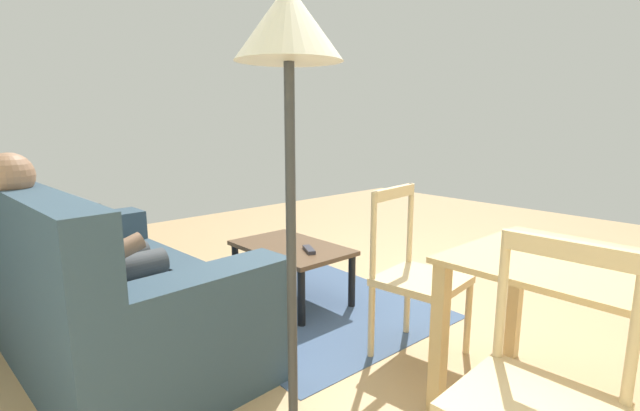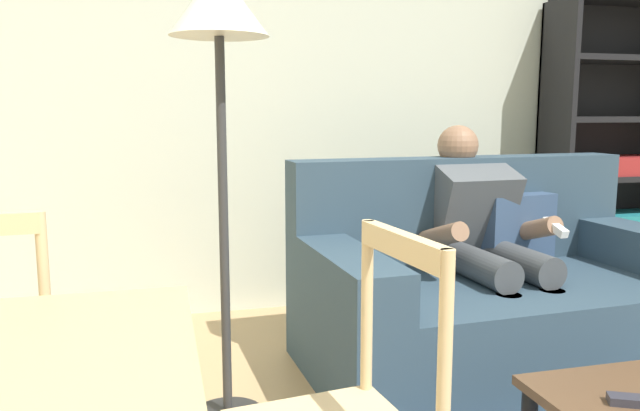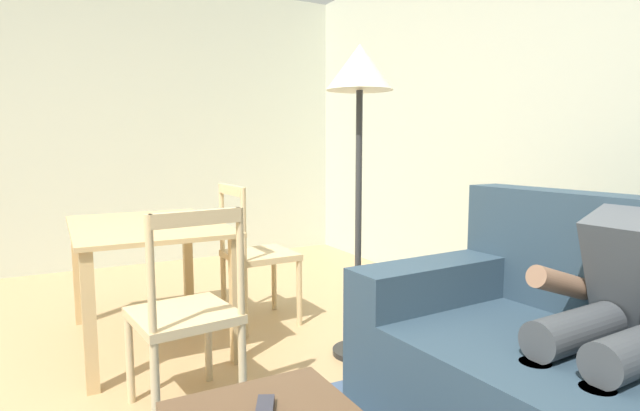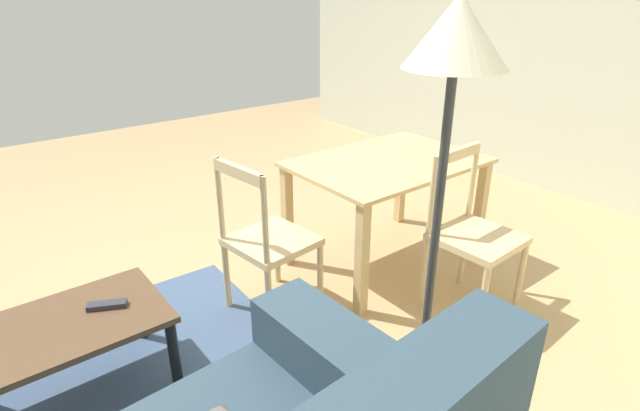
# 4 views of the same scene
# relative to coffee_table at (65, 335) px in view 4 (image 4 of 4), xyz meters

# --- Properties ---
(ground_plane) EXTENTS (8.21, 8.21, 0.00)m
(ground_plane) POSITION_rel_coffee_table_xyz_m (-1.05, -0.52, -0.34)
(ground_plane) COLOR tan
(wall_side) EXTENTS (0.12, 5.83, 2.75)m
(wall_side) POSITION_rel_coffee_table_xyz_m (-4.16, -0.52, 1.03)
(wall_side) COLOR beige
(wall_side) RESTS_ON ground_plane
(coffee_table) EXTENTS (0.85, 0.53, 0.40)m
(coffee_table) POSITION_rel_coffee_table_xyz_m (0.00, 0.00, 0.00)
(coffee_table) COLOR brown
(coffee_table) RESTS_ON ground_plane
(tv_remote) EXTENTS (0.17, 0.12, 0.02)m
(tv_remote) POSITION_rel_coffee_table_xyz_m (-0.19, -0.00, 0.07)
(tv_remote) COLOR #2D2D38
(tv_remote) RESTS_ON coffee_table
(dining_table) EXTENTS (1.17, 0.82, 0.72)m
(dining_table) POSITION_rel_coffee_table_xyz_m (-1.98, -0.03, 0.26)
(dining_table) COLOR tan
(dining_table) RESTS_ON ground_plane
(dining_chair_near_wall) EXTENTS (0.44, 0.44, 0.93)m
(dining_chair_near_wall) POSITION_rel_coffee_table_xyz_m (-1.98, 0.65, 0.12)
(dining_chair_near_wall) COLOR #D1B27F
(dining_chair_near_wall) RESTS_ON ground_plane
(dining_chair_facing_couch) EXTENTS (0.47, 0.47, 0.92)m
(dining_chair_facing_couch) POSITION_rel_coffee_table_xyz_m (-1.06, -0.02, 0.10)
(dining_chair_facing_couch) COLOR #D1B27F
(dining_chair_facing_couch) RESTS_ON ground_plane
(area_rug) EXTENTS (2.04, 1.46, 0.01)m
(area_rug) POSITION_rel_coffee_table_xyz_m (-0.00, 0.00, -0.34)
(area_rug) COLOR #3D5170
(area_rug) RESTS_ON ground_plane
(floor_lamp) EXTENTS (0.36, 0.36, 1.71)m
(floor_lamp) POSITION_rel_coffee_table_xyz_m (-1.23, 0.97, 1.10)
(floor_lamp) COLOR black
(floor_lamp) RESTS_ON ground_plane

